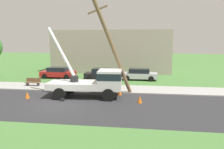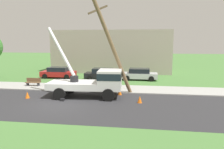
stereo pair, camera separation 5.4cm
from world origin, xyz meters
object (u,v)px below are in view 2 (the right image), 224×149
object	(u,v)px
traffic_cone_behind	(27,95)
traffic_cone_curbside	(120,92)
parked_sedan_red	(58,72)
utility_truck	(95,81)
park_bench	(33,82)
parked_sedan_black	(103,74)
parked_sedan_silver	(139,74)
traffic_cone_ahead	(140,99)
leaning_utility_pole	(112,47)

from	to	relation	value
traffic_cone_behind	traffic_cone_curbside	distance (m)	7.88
traffic_cone_curbside	parked_sedan_red	world-z (taller)	parked_sedan_red
utility_truck	park_bench	bearing A→B (deg)	156.07
utility_truck	parked_sedan_black	size ratio (longest dim) A/B	1.55
traffic_cone_behind	parked_sedan_silver	distance (m)	13.61
traffic_cone_curbside	parked_sedan_black	distance (m)	7.89
traffic_cone_ahead	parked_sedan_black	size ratio (longest dim) A/B	0.13
traffic_cone_behind	park_bench	bearing A→B (deg)	112.51
traffic_cone_curbside	parked_sedan_black	world-z (taller)	parked_sedan_black
traffic_cone_behind	parked_sedan_silver	size ratio (longest dim) A/B	0.13
traffic_cone_behind	traffic_cone_curbside	size ratio (longest dim) A/B	1.00
utility_truck	parked_sedan_red	size ratio (longest dim) A/B	1.56
traffic_cone_behind	park_bench	xyz separation A→B (m)	(-1.86, 4.48, 0.18)
traffic_cone_ahead	parked_sedan_silver	size ratio (longest dim) A/B	0.13
parked_sedan_silver	traffic_cone_curbside	bearing A→B (deg)	-101.78
traffic_cone_behind	parked_sedan_black	world-z (taller)	parked_sedan_black
parked_sedan_black	traffic_cone_curbside	bearing A→B (deg)	-68.51
traffic_cone_behind	leaning_utility_pole	bearing A→B (deg)	15.78
utility_truck	leaning_utility_pole	size ratio (longest dim) A/B	0.82
traffic_cone_ahead	parked_sedan_black	bearing A→B (deg)	115.87
utility_truck	traffic_cone_behind	world-z (taller)	utility_truck
parked_sedan_black	parked_sedan_silver	xyz separation A→B (m)	(4.52, 0.48, 0.00)
utility_truck	leaning_utility_pole	bearing A→B (deg)	28.48
parked_sedan_red	parked_sedan_silver	size ratio (longest dim) A/B	1.00
traffic_cone_behind	parked_sedan_silver	bearing A→B (deg)	47.45
traffic_cone_behind	parked_sedan_red	bearing A→B (deg)	97.46
traffic_cone_ahead	park_bench	xyz separation A→B (m)	(-11.21, 4.58, 0.18)
utility_truck	parked_sedan_black	xyz separation A→B (m)	(-0.86, 8.33, -0.70)
leaning_utility_pole	parked_sedan_silver	xyz separation A→B (m)	(2.26, 8.06, -3.56)
traffic_cone_ahead	traffic_cone_curbside	xyz separation A→B (m)	(-1.79, 2.30, 0.00)
leaning_utility_pole	parked_sedan_silver	size ratio (longest dim) A/B	1.89
utility_truck	parked_sedan_black	world-z (taller)	utility_truck
park_bench	parked_sedan_silver	bearing A→B (deg)	26.60
utility_truck	parked_sedan_red	bearing A→B (deg)	127.76
traffic_cone_curbside	parked_sedan_black	bearing A→B (deg)	111.49
utility_truck	parked_sedan_black	distance (m)	8.41
parked_sedan_red	traffic_cone_ahead	bearing A→B (deg)	-43.56
utility_truck	parked_sedan_red	distance (m)	11.21
traffic_cone_curbside	parked_sedan_silver	size ratio (longest dim) A/B	0.13
utility_truck	parked_sedan_silver	xyz separation A→B (m)	(3.66, 8.82, -0.70)
parked_sedan_silver	parked_sedan_red	bearing A→B (deg)	179.86
park_bench	traffic_cone_behind	bearing A→B (deg)	-67.49
parked_sedan_red	traffic_cone_behind	bearing A→B (deg)	-82.54
traffic_cone_curbside	traffic_cone_ahead	bearing A→B (deg)	-52.22
leaning_utility_pole	traffic_cone_behind	distance (m)	8.24
parked_sedan_red	parked_sedan_silver	bearing A→B (deg)	-0.14
utility_truck	traffic_cone_behind	size ratio (longest dim) A/B	12.29
utility_truck	park_bench	xyz separation A→B (m)	(-7.39, 3.28, -0.95)
traffic_cone_ahead	traffic_cone_curbside	size ratio (longest dim) A/B	1.00
parked_sedan_silver	utility_truck	bearing A→B (deg)	-112.55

